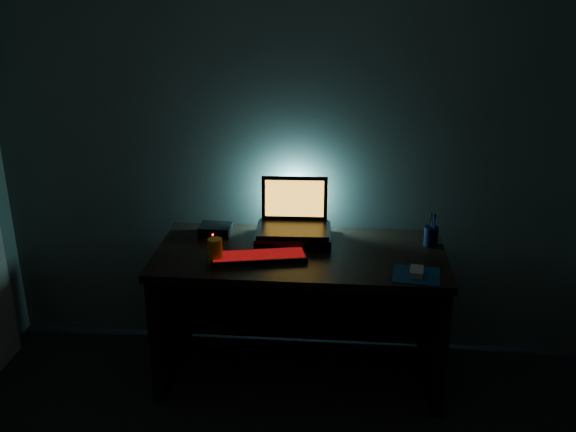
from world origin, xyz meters
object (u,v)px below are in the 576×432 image
object	(u,v)px
laptop	(294,217)
router	(216,230)
keyboard	(259,257)
juice_glass	(215,251)
mouse	(417,272)
pen_cup	(431,236)

from	to	relation	value
laptop	router	bearing A→B (deg)	178.41
laptop	keyboard	distance (m)	0.36
laptop	juice_glass	distance (m)	0.51
mouse	pen_cup	bearing A→B (deg)	81.08
pen_cup	router	size ratio (longest dim) A/B	0.61
laptop	mouse	xyz separation A→B (m)	(0.62, -0.42, -0.10)
laptop	mouse	bearing A→B (deg)	-36.20
laptop	mouse	distance (m)	0.76
laptop	juice_glass	size ratio (longest dim) A/B	3.09
router	keyboard	bearing A→B (deg)	-45.65
mouse	router	bearing A→B (deg)	165.95
keyboard	pen_cup	bearing A→B (deg)	3.69
juice_glass	router	xyz separation A→B (m)	(-0.07, 0.35, -0.03)
laptop	pen_cup	distance (m)	0.73
keyboard	mouse	size ratio (longest dim) A/B	4.86
router	laptop	bearing A→B (deg)	2.29
keyboard	pen_cup	xyz separation A→B (m)	(0.88, 0.25, 0.04)
laptop	juice_glass	xyz separation A→B (m)	(-0.36, -0.36, -0.06)
juice_glass	router	bearing A→B (deg)	100.85
laptop	mouse	size ratio (longest dim) A/B	3.76
laptop	router	xyz separation A→B (m)	(-0.43, -0.00, -0.09)
mouse	pen_cup	distance (m)	0.38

